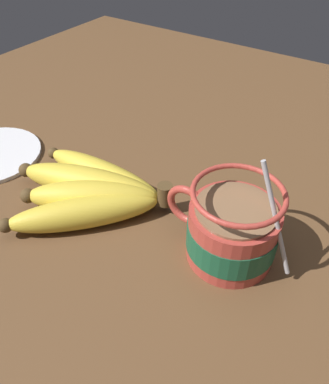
# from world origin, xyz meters

# --- Properties ---
(table) EXTENTS (1.32, 1.32, 0.03)m
(table) POSITION_xyz_m (0.00, 0.00, 0.01)
(table) COLOR brown
(table) RESTS_ON ground
(coffee_mug) EXTENTS (0.16, 0.10, 0.15)m
(coffee_mug) POSITION_xyz_m (-0.09, -0.01, 0.07)
(coffee_mug) COLOR #B23D33
(coffee_mug) RESTS_ON table
(banana_bunch) EXTENTS (0.22, 0.18, 0.04)m
(banana_bunch) POSITION_xyz_m (0.10, 0.01, 0.05)
(banana_bunch) COLOR #4C381E
(banana_bunch) RESTS_ON table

